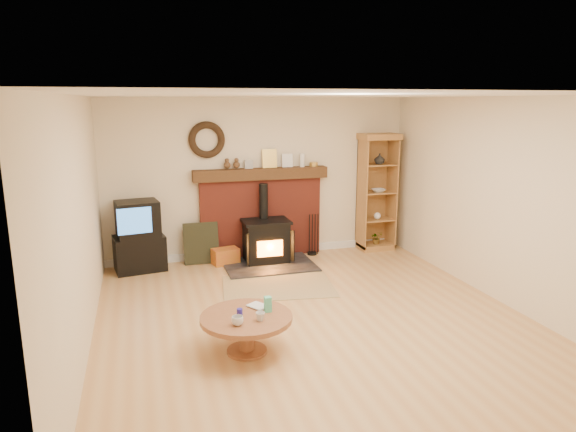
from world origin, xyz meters
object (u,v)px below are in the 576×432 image
object	(u,v)px
tv_unit	(139,237)
curio_cabinet	(376,192)
wood_stove	(267,243)
coffee_table	(247,322)

from	to	relation	value
tv_unit	curio_cabinet	bearing A→B (deg)	1.26
wood_stove	coffee_table	xyz separation A→B (m)	(-0.92, -2.86, -0.01)
wood_stove	coffee_table	distance (m)	3.01
wood_stove	tv_unit	distance (m)	1.97
tv_unit	curio_cabinet	size ratio (longest dim) A/B	0.54
tv_unit	coffee_table	size ratio (longest dim) A/B	1.14
coffee_table	wood_stove	bearing A→B (deg)	72.22
curio_cabinet	coffee_table	bearing A→B (deg)	-133.08
curio_cabinet	coffee_table	size ratio (longest dim) A/B	2.12
wood_stove	tv_unit	size ratio (longest dim) A/B	1.30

